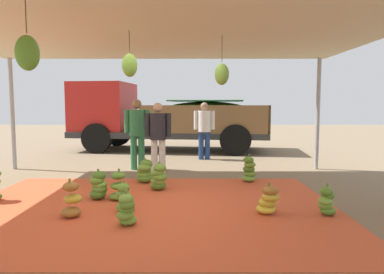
{
  "coord_description": "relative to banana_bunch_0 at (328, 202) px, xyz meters",
  "views": [
    {
      "loc": [
        0.67,
        -5.28,
        1.6
      ],
      "look_at": [
        0.65,
        2.53,
        0.88
      ],
      "focal_mm": 32.26,
      "sensor_mm": 36.0,
      "label": 1
    }
  ],
  "objects": [
    {
      "name": "banana_bunch_1",
      "position": [
        -3.55,
        0.87,
        0.03
      ],
      "size": [
        0.4,
        0.41,
        0.52
      ],
      "color": "#477523",
      "rests_on": "tarp_orange"
    },
    {
      "name": "worker_2",
      "position": [
        -2.74,
        3.04,
        0.76
      ],
      "size": [
        0.61,
        0.37,
        1.66
      ],
      "color": "silver",
      "rests_on": "ground"
    },
    {
      "name": "cargo_truck_main",
      "position": [
        -3.02,
        7.4,
        0.99
      ],
      "size": [
        6.99,
        3.1,
        2.4
      ],
      "color": "#2D2D2D",
      "rests_on": "ground"
    },
    {
      "name": "tent_canopy",
      "position": [
        -2.63,
        0.29,
        2.53
      ],
      "size": [
        8.0,
        7.0,
        2.82
      ],
      "color": "#9EA0A5",
      "rests_on": "ground"
    },
    {
      "name": "worker_0",
      "position": [
        -3.32,
        3.63,
        0.81
      ],
      "size": [
        0.64,
        0.39,
        1.75
      ],
      "color": "#337A4C",
      "rests_on": "ground"
    },
    {
      "name": "banana_bunch_0",
      "position": [
        0.0,
        0.0,
        0.0
      ],
      "size": [
        0.31,
        0.29,
        0.47
      ],
      "color": "#518428",
      "rests_on": "tarp_orange"
    },
    {
      "name": "ground_plane",
      "position": [
        -2.63,
        3.38,
        -0.21
      ],
      "size": [
        40.0,
        40.0,
        0.0
      ],
      "primitive_type": "plane",
      "color": "#7F6B51"
    },
    {
      "name": "banana_bunch_3",
      "position": [
        -3.69,
        -0.06,
        0.03
      ],
      "size": [
        0.39,
        0.4,
        0.55
      ],
      "color": "#996628",
      "rests_on": "tarp_orange"
    },
    {
      "name": "banana_bunch_8",
      "position": [
        -2.94,
        2.13,
        0.03
      ],
      "size": [
        0.42,
        0.44,
        0.51
      ],
      "color": "#518428",
      "rests_on": "tarp_orange"
    },
    {
      "name": "banana_bunch_6",
      "position": [
        -3.2,
        0.82,
        0.02
      ],
      "size": [
        0.41,
        0.41,
        0.53
      ],
      "color": "#60932D",
      "rests_on": "tarp_orange"
    },
    {
      "name": "banana_bunch_7",
      "position": [
        -0.76,
        2.2,
        0.05
      ],
      "size": [
        0.36,
        0.37,
        0.58
      ],
      "color": "#6B9E38",
      "rests_on": "tarp_orange"
    },
    {
      "name": "banana_bunch_4",
      "position": [
        -2.58,
        1.48,
        0.04
      ],
      "size": [
        0.39,
        0.4,
        0.54
      ],
      "color": "#477523",
      "rests_on": "tarp_orange"
    },
    {
      "name": "banana_bunch_5",
      "position": [
        -0.83,
        0.06,
        -0.0
      ],
      "size": [
        0.42,
        0.39,
        0.47
      ],
      "color": "gold",
      "rests_on": "tarp_orange"
    },
    {
      "name": "worker_1",
      "position": [
        -1.59,
        5.26,
        0.78
      ],
      "size": [
        0.62,
        0.38,
        1.68
      ],
      "color": "navy",
      "rests_on": "ground"
    },
    {
      "name": "banana_bunch_10",
      "position": [
        -2.83,
        -0.43,
        0.0
      ],
      "size": [
        0.32,
        0.36,
        0.48
      ],
      "color": "#60932D",
      "rests_on": "tarp_orange"
    },
    {
      "name": "tarp_orange",
      "position": [
        -2.63,
        0.38,
        -0.2
      ],
      "size": [
        5.86,
        4.23,
        0.01
      ],
      "primitive_type": "cube",
      "color": "#D1512D",
      "rests_on": "ground"
    },
    {
      "name": "banana_bunch_2",
      "position": [
        -2.98,
        0.17,
        0.01
      ],
      "size": [
        0.34,
        0.37,
        0.48
      ],
      "color": "#6B9E38",
      "rests_on": "tarp_orange"
    }
  ]
}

